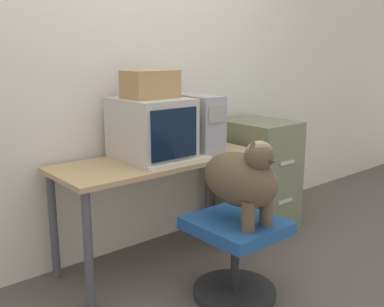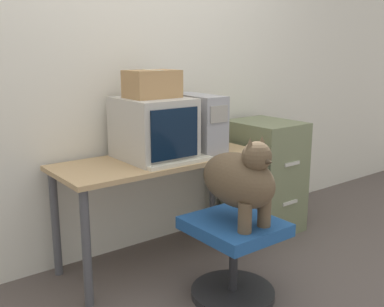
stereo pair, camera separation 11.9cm
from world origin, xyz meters
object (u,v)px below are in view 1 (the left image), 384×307
crt_monitor (152,129)px  cardboard_box (150,84)px  filing_cabinet (259,175)px  dog (242,178)px  pc_tower (194,123)px  keyboard (175,161)px  office_chair (235,251)px

crt_monitor → cardboard_box: (0.00, 0.00, 0.28)m
crt_monitor → filing_cabinet: 1.11m
dog → pc_tower: bearing=70.2°
pc_tower → cardboard_box: size_ratio=1.42×
dog → filing_cabinet: size_ratio=0.58×
pc_tower → cardboard_box: cardboard_box is taller
pc_tower → keyboard: size_ratio=0.97×
crt_monitor → keyboard: crt_monitor is taller
keyboard → cardboard_box: (-0.04, 0.20, 0.46)m
pc_tower → filing_cabinet: bearing=-2.1°
filing_cabinet → office_chair: bearing=-145.0°
keyboard → office_chair: size_ratio=0.94×
crt_monitor → pc_tower: 0.35m
crt_monitor → dog: (0.10, -0.70, -0.19)m
office_chair → dog: dog is taller
pc_tower → dog: (-0.25, -0.69, -0.19)m
crt_monitor → dog: size_ratio=0.96×
crt_monitor → cardboard_box: cardboard_box is taller
pc_tower → dog: pc_tower is taller
keyboard → filing_cabinet: (0.97, 0.16, -0.30)m
pc_tower → filing_cabinet: 0.81m
keyboard → cardboard_box: size_ratio=1.47×
filing_cabinet → cardboard_box: (-1.00, 0.03, 0.76)m
crt_monitor → office_chair: (0.10, -0.66, -0.63)m
office_chair → dog: bearing=-90.0°
pc_tower → filing_cabinet: pc_tower is taller
office_chair → dog: (-0.00, -0.04, 0.44)m
crt_monitor → office_chair: crt_monitor is taller
crt_monitor → filing_cabinet: bearing=-1.7°
crt_monitor → dog: crt_monitor is taller
office_chair → filing_cabinet: (0.90, 0.63, 0.15)m
crt_monitor → filing_cabinet: crt_monitor is taller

